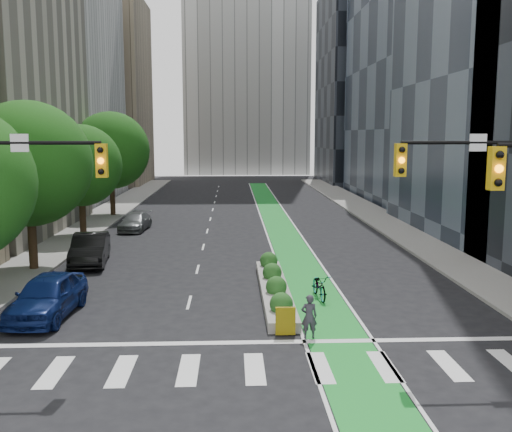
{
  "coord_description": "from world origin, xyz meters",
  "views": [
    {
      "loc": [
        -0.65,
        -17.46,
        7.06
      ],
      "look_at": [
        0.54,
        10.8,
        3.0
      ],
      "focal_mm": 40.0,
      "sensor_mm": 36.0,
      "label": 1
    }
  ],
  "objects": [
    {
      "name": "tree_midfar",
      "position": [
        -11.0,
        22.0,
        4.95
      ],
      "size": [
        5.6,
        5.6,
        7.76
      ],
      "color": "black",
      "rests_on": "ground"
    },
    {
      "name": "tree_mid",
      "position": [
        -11.0,
        12.0,
        5.57
      ],
      "size": [
        6.4,
        6.4,
        8.78
      ],
      "color": "black",
      "rests_on": "ground"
    },
    {
      "name": "building_tan_far",
      "position": [
        -20.0,
        66.0,
        13.0
      ],
      "size": [
        14.0,
        16.0,
        26.0
      ],
      "primitive_type": "cube",
      "color": "tan",
      "rests_on": "ground"
    },
    {
      "name": "parked_car_left_mid",
      "position": [
        -8.45,
        13.51,
        0.84
      ],
      "size": [
        2.4,
        5.25,
        1.67
      ],
      "primitive_type": "imported",
      "rotation": [
        0.0,
        0.0,
        0.13
      ],
      "color": "black",
      "rests_on": "ground"
    },
    {
      "name": "cyclist",
      "position": [
        2.0,
        1.55,
        0.78
      ],
      "size": [
        0.58,
        0.39,
        1.57
      ],
      "primitive_type": "imported",
      "rotation": [
        0.0,
        0.0,
        3.18
      ],
      "color": "#322E38",
      "rests_on": "ground"
    },
    {
      "name": "bike_lane_paint",
      "position": [
        3.0,
        30.0,
        0.01
      ],
      "size": [
        2.2,
        70.0,
        0.01
      ],
      "primitive_type": "cube",
      "color": "#198D2C",
      "rests_on": "ground"
    },
    {
      "name": "parked_car_left_near",
      "position": [
        -7.85,
        4.31,
        0.84
      ],
      "size": [
        2.29,
        5.07,
        1.69
      ],
      "primitive_type": "imported",
      "rotation": [
        0.0,
        0.0,
        -0.06
      ],
      "color": "navy",
      "rests_on": "ground"
    },
    {
      "name": "tree_far",
      "position": [
        -11.0,
        32.0,
        5.69
      ],
      "size": [
        6.6,
        6.6,
        9.0
      ],
      "color": "black",
      "rests_on": "ground"
    },
    {
      "name": "parked_car_left_far",
      "position": [
        -7.85,
        24.59,
        0.64
      ],
      "size": [
        2.14,
        4.55,
        1.28
      ],
      "primitive_type": "imported",
      "rotation": [
        0.0,
        0.0,
        -0.08
      ],
      "color": "#56595B",
      "rests_on": "ground"
    },
    {
      "name": "ground",
      "position": [
        0.0,
        0.0,
        0.0
      ],
      "size": [
        160.0,
        160.0,
        0.0
      ],
      "primitive_type": "plane",
      "color": "black",
      "rests_on": "ground"
    },
    {
      "name": "building_dark_end",
      "position": [
        20.0,
        68.0,
        14.0
      ],
      "size": [
        14.0,
        18.0,
        28.0
      ],
      "primitive_type": "cube",
      "color": "black",
      "rests_on": "ground"
    },
    {
      "name": "bicycle",
      "position": [
        3.11,
        6.42,
        0.54
      ],
      "size": [
        0.92,
        2.13,
        1.09
      ],
      "primitive_type": "imported",
      "rotation": [
        0.0,
        0.0,
        0.1
      ],
      "color": "gray",
      "rests_on": "ground"
    },
    {
      "name": "median_planter",
      "position": [
        1.2,
        7.04,
        0.37
      ],
      "size": [
        1.2,
        10.26,
        1.1
      ],
      "color": "gray",
      "rests_on": "ground"
    },
    {
      "name": "sidewalk_left",
      "position": [
        -11.8,
        25.0,
        0.07
      ],
      "size": [
        3.6,
        90.0,
        0.15
      ],
      "primitive_type": "cube",
      "color": "gray",
      "rests_on": "ground"
    },
    {
      "name": "sidewalk_right",
      "position": [
        11.8,
        25.0,
        0.07
      ],
      "size": [
        3.6,
        90.0,
        0.15
      ],
      "primitive_type": "cube",
      "color": "gray",
      "rests_on": "ground"
    },
    {
      "name": "building_glass_far",
      "position": [
        21.0,
        45.0,
        21.0
      ],
      "size": [
        14.0,
        24.0,
        42.0
      ],
      "primitive_type": "cube",
      "color": "#19212D",
      "rests_on": "ground"
    }
  ]
}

